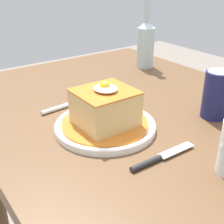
{
  "coord_description": "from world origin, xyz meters",
  "views": [
    {
      "loc": [
        0.54,
        -0.5,
        1.11
      ],
      "look_at": [
        0.01,
        -0.11,
        0.79
      ],
      "focal_mm": 48.65,
      "sensor_mm": 36.0,
      "label": 1
    }
  ],
  "objects_px": {
    "knife": "(155,159)",
    "beer_bottle_clear": "(146,41)",
    "soda_can": "(216,95)",
    "main_plate": "(105,126)",
    "fork": "(61,107)"
  },
  "relations": [
    {
      "from": "knife",
      "to": "beer_bottle_clear",
      "type": "height_order",
      "value": "beer_bottle_clear"
    },
    {
      "from": "knife",
      "to": "soda_can",
      "type": "xyz_separation_m",
      "value": [
        -0.06,
        0.26,
        0.06
      ]
    },
    {
      "from": "main_plate",
      "to": "knife",
      "type": "bearing_deg",
      "value": 1.46
    },
    {
      "from": "fork",
      "to": "soda_can",
      "type": "xyz_separation_m",
      "value": [
        0.27,
        0.3,
        0.06
      ]
    },
    {
      "from": "main_plate",
      "to": "beer_bottle_clear",
      "type": "bearing_deg",
      "value": 128.18
    },
    {
      "from": "fork",
      "to": "main_plate",
      "type": "bearing_deg",
      "value": 12.46
    },
    {
      "from": "main_plate",
      "to": "soda_can",
      "type": "distance_m",
      "value": 0.29
    },
    {
      "from": "soda_can",
      "to": "beer_bottle_clear",
      "type": "xyz_separation_m",
      "value": [
        -0.43,
        0.14,
        0.04
      ]
    },
    {
      "from": "fork",
      "to": "beer_bottle_clear",
      "type": "bearing_deg",
      "value": 109.28
    },
    {
      "from": "knife",
      "to": "soda_can",
      "type": "height_order",
      "value": "soda_can"
    },
    {
      "from": "knife",
      "to": "beer_bottle_clear",
      "type": "distance_m",
      "value": 0.64
    },
    {
      "from": "beer_bottle_clear",
      "to": "fork",
      "type": "bearing_deg",
      "value": -70.72
    },
    {
      "from": "beer_bottle_clear",
      "to": "soda_can",
      "type": "bearing_deg",
      "value": -17.96
    },
    {
      "from": "fork",
      "to": "soda_can",
      "type": "bearing_deg",
      "value": 48.01
    },
    {
      "from": "main_plate",
      "to": "knife",
      "type": "distance_m",
      "value": 0.17
    }
  ]
}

